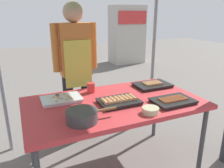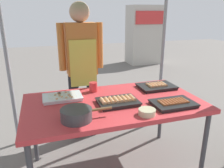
% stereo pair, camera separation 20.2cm
% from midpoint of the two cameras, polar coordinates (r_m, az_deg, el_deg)
% --- Properties ---
extents(stall_table, '(1.60, 0.90, 0.75)m').
position_cam_midpoint_polar(stall_table, '(2.05, -2.27, -5.84)').
color(stall_table, '#C63338').
rests_on(stall_table, ground).
extents(tray_grilled_sausages, '(0.36, 0.26, 0.06)m').
position_cam_midpoint_polar(tray_grilled_sausages, '(1.97, -1.12, -4.46)').
color(tray_grilled_sausages, black).
rests_on(tray_grilled_sausages, stall_table).
extents(tray_meat_skewers, '(0.36, 0.24, 0.04)m').
position_cam_midpoint_polar(tray_meat_skewers, '(2.10, -15.63, -3.84)').
color(tray_meat_skewers, silver).
rests_on(tray_meat_skewers, stall_table).
extents(tray_pork_links, '(0.38, 0.27, 0.05)m').
position_cam_midpoint_polar(tray_pork_links, '(2.43, 8.04, -0.24)').
color(tray_pork_links, black).
rests_on(tray_pork_links, stall_table).
extents(tray_spring_rolls, '(0.37, 0.25, 0.05)m').
position_cam_midpoint_polar(tray_spring_rolls, '(2.03, 12.74, -4.29)').
color(tray_spring_rolls, black).
rests_on(tray_spring_rolls, stall_table).
extents(cooking_wok, '(0.40, 0.24, 0.09)m').
position_cam_midpoint_polar(cooking_wok, '(1.67, -11.17, -8.08)').
color(cooking_wok, '#38383A').
rests_on(cooking_wok, stall_table).
extents(condiment_bowl, '(0.14, 0.14, 0.05)m').
position_cam_midpoint_polar(condiment_bowl, '(1.80, 6.74, -6.84)').
color(condiment_bowl, '#BFB28C').
rests_on(condiment_bowl, stall_table).
extents(drink_cup_near_edge, '(0.08, 0.08, 0.10)m').
position_cam_midpoint_polar(drink_cup_near_edge, '(2.25, -8.00, -0.98)').
color(drink_cup_near_edge, red).
rests_on(drink_cup_near_edge, stall_table).
extents(vendor_woman, '(0.52, 0.23, 1.64)m').
position_cam_midpoint_polar(vendor_woman, '(2.60, -11.55, 5.46)').
color(vendor_woman, black).
rests_on(vendor_woman, ground).
extents(neighbor_stall_left, '(0.99, 0.69, 1.72)m').
position_cam_midpoint_polar(neighbor_stall_left, '(6.94, 3.01, 12.62)').
color(neighbor_stall_left, '#B7B2A8').
rests_on(neighbor_stall_left, ground).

